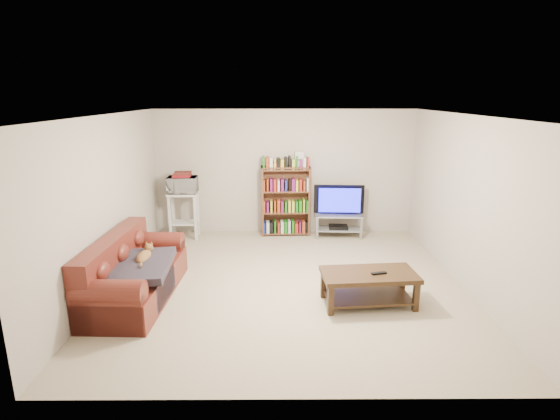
{
  "coord_description": "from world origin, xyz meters",
  "views": [
    {
      "loc": [
        -0.14,
        -5.87,
        2.67
      ],
      "look_at": [
        -0.1,
        0.4,
        1.0
      ],
      "focal_mm": 28.0,
      "sensor_mm": 36.0,
      "label": 1
    }
  ],
  "objects_px": {
    "sofa": "(131,277)",
    "bookshelf": "(286,200)",
    "coffee_table": "(369,282)",
    "tv_stand": "(338,221)"
  },
  "relations": [
    {
      "from": "sofa",
      "to": "bookshelf",
      "type": "relative_size",
      "value": 1.5
    },
    {
      "from": "coffee_table",
      "to": "bookshelf",
      "type": "xyz_separation_m",
      "value": [
        -1.03,
        2.95,
        0.39
      ]
    },
    {
      "from": "coffee_table",
      "to": "tv_stand",
      "type": "distance_m",
      "value": 2.81
    },
    {
      "from": "tv_stand",
      "to": "coffee_table",
      "type": "bearing_deg",
      "value": -86.61
    },
    {
      "from": "sofa",
      "to": "tv_stand",
      "type": "relative_size",
      "value": 2.22
    },
    {
      "from": "coffee_table",
      "to": "tv_stand",
      "type": "bearing_deg",
      "value": 85.54
    },
    {
      "from": "tv_stand",
      "to": "sofa",
      "type": "bearing_deg",
      "value": -137.07
    },
    {
      "from": "coffee_table",
      "to": "sofa",
      "type": "bearing_deg",
      "value": 171.62
    },
    {
      "from": "sofa",
      "to": "tv_stand",
      "type": "xyz_separation_m",
      "value": [
        3.13,
        2.61,
        -0.0
      ]
    },
    {
      "from": "coffee_table",
      "to": "bookshelf",
      "type": "bearing_deg",
      "value": 104.52
    }
  ]
}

